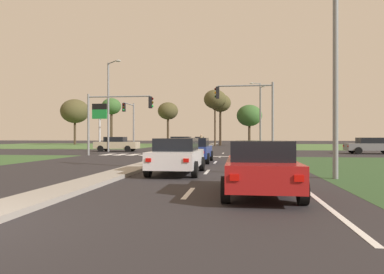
# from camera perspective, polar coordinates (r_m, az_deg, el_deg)

# --- Properties ---
(ground_plane) EXTENTS (200.00, 200.00, 0.00)m
(ground_plane) POSITION_cam_1_polar(r_m,az_deg,el_deg) (35.69, -0.56, -2.46)
(ground_plane) COLOR #282628
(grass_verge_far_left) EXTENTS (35.00, 35.00, 0.01)m
(grass_verge_far_left) POSITION_cam_1_polar(r_m,az_deg,el_deg) (67.10, -19.63, -1.27)
(grass_verge_far_left) COLOR #476B38
(grass_verge_far_left) RESTS_ON ground
(grass_verge_far_right) EXTENTS (35.00, 35.00, 0.01)m
(grass_verge_far_right) POSITION_cam_1_polar(r_m,az_deg,el_deg) (63.31, 26.31, -1.36)
(grass_verge_far_right) COLOR #476B38
(grass_verge_far_right) RESTS_ON ground
(median_island_near) EXTENTS (1.20, 22.00, 0.14)m
(median_island_near) POSITION_cam_1_polar(r_m,az_deg,el_deg) (17.10, -9.29, -4.99)
(median_island_near) COLOR gray
(median_island_near) RESTS_ON ground
(median_island_far) EXTENTS (1.20, 36.00, 0.14)m
(median_island_far) POSITION_cam_1_polar(r_m,az_deg,el_deg) (60.54, 2.67, -1.35)
(median_island_far) COLOR gray
(median_island_far) RESTS_ON ground
(lane_dash_near) EXTENTS (0.14, 2.00, 0.01)m
(lane_dash_near) POSITION_cam_1_polar(r_m,az_deg,el_deg) (10.08, -0.55, -8.92)
(lane_dash_near) COLOR silver
(lane_dash_near) RESTS_ON ground
(lane_dash_second) EXTENTS (0.14, 2.00, 0.01)m
(lane_dash_second) POSITION_cam_1_polar(r_m,az_deg,el_deg) (16.00, 2.39, -5.57)
(lane_dash_second) COLOR silver
(lane_dash_second) RESTS_ON ground
(lane_dash_third) EXTENTS (0.14, 2.00, 0.01)m
(lane_dash_third) POSITION_cam_1_polar(r_m,az_deg,el_deg) (21.96, 3.72, -4.04)
(lane_dash_third) COLOR silver
(lane_dash_third) RESTS_ON ground
(lane_dash_fourth) EXTENTS (0.14, 2.00, 0.01)m
(lane_dash_fourth) POSITION_cam_1_polar(r_m,az_deg,el_deg) (27.94, 4.48, -3.15)
(lane_dash_fourth) COLOR silver
(lane_dash_fourth) RESTS_ON ground
(lane_dash_fifth) EXTENTS (0.14, 2.00, 0.01)m
(lane_dash_fifth) POSITION_cam_1_polar(r_m,az_deg,el_deg) (33.92, 4.98, -2.58)
(lane_dash_fifth) COLOR silver
(lane_dash_fifth) RESTS_ON ground
(edge_line_right) EXTENTS (0.14, 24.00, 0.01)m
(edge_line_right) POSITION_cam_1_polar(r_m,az_deg,el_deg) (17.51, 13.84, -5.09)
(edge_line_right) COLOR silver
(edge_line_right) RESTS_ON ground
(stop_bar_near) EXTENTS (6.40, 0.50, 0.01)m
(stop_bar_near) POSITION_cam_1_polar(r_m,az_deg,el_deg) (28.39, 5.14, -3.10)
(stop_bar_near) COLOR silver
(stop_bar_near) RESTS_ON ground
(crosswalk_bar_near) EXTENTS (0.70, 2.80, 0.01)m
(crosswalk_bar_near) POSITION_cam_1_polar(r_m,az_deg,el_deg) (32.20, -13.22, -2.73)
(crosswalk_bar_near) COLOR silver
(crosswalk_bar_near) RESTS_ON ground
(crosswalk_bar_second) EXTENTS (0.70, 2.80, 0.01)m
(crosswalk_bar_second) POSITION_cam_1_polar(r_m,az_deg,el_deg) (31.81, -11.27, -2.76)
(crosswalk_bar_second) COLOR silver
(crosswalk_bar_second) RESTS_ON ground
(crosswalk_bar_third) EXTENTS (0.70, 2.80, 0.01)m
(crosswalk_bar_third) POSITION_cam_1_polar(r_m,az_deg,el_deg) (31.47, -9.28, -2.79)
(crosswalk_bar_third) COLOR silver
(crosswalk_bar_third) RESTS_ON ground
(crosswalk_bar_fourth) EXTENTS (0.70, 2.80, 0.01)m
(crosswalk_bar_fourth) POSITION_cam_1_polar(r_m,az_deg,el_deg) (31.16, -7.26, -2.82)
(crosswalk_bar_fourth) COLOR silver
(crosswalk_bar_fourth) RESTS_ON ground
(crosswalk_bar_fifth) EXTENTS (0.70, 2.80, 0.01)m
(crosswalk_bar_fifth) POSITION_cam_1_polar(r_m,az_deg,el_deg) (30.89, -5.19, -2.85)
(crosswalk_bar_fifth) COLOR silver
(crosswalk_bar_fifth) RESTS_ON ground
(crosswalk_bar_sixth) EXTENTS (0.70, 2.80, 0.01)m
(crosswalk_bar_sixth) POSITION_cam_1_polar(r_m,az_deg,el_deg) (30.66, -3.09, -2.87)
(crosswalk_bar_sixth) COLOR silver
(crosswalk_bar_sixth) RESTS_ON ground
(car_white_near) EXTENTS (2.06, 4.40, 1.50)m
(car_white_near) POSITION_cam_1_polar(r_m,az_deg,el_deg) (15.16, -2.40, -2.98)
(car_white_near) COLOR silver
(car_white_near) RESTS_ON ground
(car_silver_second) EXTENTS (4.36, 2.01, 1.57)m
(car_silver_second) POSITION_cam_1_polar(r_m,az_deg,el_deg) (37.51, -1.58, -1.11)
(car_silver_second) COLOR #B7B7BC
(car_silver_second) RESTS_ON ground
(car_maroon_third) EXTENTS (2.05, 4.47, 1.53)m
(car_maroon_third) POSITION_cam_1_polar(r_m,az_deg,el_deg) (68.43, 1.22, -0.59)
(car_maroon_third) COLOR maroon
(car_maroon_third) RESTS_ON ground
(car_beige_fourth) EXTENTS (4.60, 1.99, 1.54)m
(car_beige_fourth) POSITION_cam_1_polar(r_m,az_deg,el_deg) (38.77, -11.92, -1.09)
(car_beige_fourth) COLOR #BCAD8E
(car_beige_fourth) RESTS_ON ground
(car_blue_fifth) EXTENTS (1.95, 4.54, 1.50)m
(car_blue_fifth) POSITION_cam_1_polar(r_m,az_deg,el_deg) (21.94, 0.53, -2.04)
(car_blue_fifth) COLOR navy
(car_blue_fifth) RESTS_ON ground
(car_red_sixth) EXTENTS (1.99, 4.30, 1.47)m
(car_red_sixth) POSITION_cam_1_polar(r_m,az_deg,el_deg) (9.89, 10.80, -4.72)
(car_red_sixth) COLOR #A31919
(car_red_sixth) RESTS_ON ground
(car_grey_seventh) EXTENTS (4.55, 2.02, 1.48)m
(car_grey_seventh) POSITION_cam_1_polar(r_m,az_deg,el_deg) (36.45, 26.64, -1.22)
(car_grey_seventh) COLOR slate
(car_grey_seventh) RESTS_ON ground
(traffic_signal_near_left) EXTENTS (5.70, 0.32, 5.16)m
(traffic_signal_near_left) POSITION_cam_1_polar(r_m,az_deg,el_deg) (30.57, -12.40, 3.92)
(traffic_signal_near_left) COLOR gray
(traffic_signal_near_left) RESTS_ON ground
(traffic_signal_far_left) EXTENTS (0.32, 4.05, 5.58)m
(traffic_signal_far_left) POSITION_cam_1_polar(r_m,az_deg,el_deg) (42.42, -9.83, 3.09)
(traffic_signal_far_left) COLOR gray
(traffic_signal_far_left) RESTS_ON ground
(traffic_signal_near_right) EXTENTS (4.68, 0.32, 5.88)m
(traffic_signal_near_right) POSITION_cam_1_polar(r_m,az_deg,el_deg) (28.85, 9.46, 4.96)
(traffic_signal_near_right) COLOR gray
(traffic_signal_near_right) RESTS_ON ground
(street_lamp_near) EXTENTS (1.92, 1.44, 10.21)m
(street_lamp_near) POSITION_cam_1_polar(r_m,az_deg,el_deg) (14.88, 22.53, 15.95)
(street_lamp_near) COLOR gray
(street_lamp_near) RESTS_ON ground
(street_lamp_second) EXTENTS (2.03, 1.97, 9.24)m
(street_lamp_second) POSITION_cam_1_polar(r_m,az_deg,el_deg) (38.11, -13.04, 5.53)
(street_lamp_second) COLOR gray
(street_lamp_second) RESTS_ON ground
(street_lamp_third) EXTENTS (0.67, 2.36, 9.42)m
(street_lamp_third) POSITION_cam_1_polar(r_m,az_deg,el_deg) (57.64, 10.91, 3.75)
(street_lamp_third) COLOR gray
(street_lamp_third) RESTS_ON ground
(street_lamp_fourth) EXTENTS (1.85, 1.64, 10.25)m
(street_lamp_fourth) POSITION_cam_1_polar(r_m,az_deg,el_deg) (59.08, 10.67, 4.05)
(street_lamp_fourth) COLOR gray
(street_lamp_fourth) RESTS_ON ground
(pedestrian_at_median) EXTENTS (0.34, 0.34, 1.73)m
(pedestrian_at_median) POSITION_cam_1_polar(r_m,az_deg,el_deg) (47.70, 1.49, -0.39)
(pedestrian_at_median) COLOR #9E8966
(pedestrian_at_median) RESTS_ON median_island_far
(fuel_price_totem) EXTENTS (1.80, 0.24, 5.50)m
(fuel_price_totem) POSITION_cam_1_polar(r_m,az_deg,el_deg) (44.14, -14.50, 3.23)
(fuel_price_totem) COLOR silver
(fuel_price_totem) RESTS_ON ground
(treeline_near) EXTENTS (5.45, 5.45, 8.82)m
(treeline_near) POSITION_cam_1_polar(r_m,az_deg,el_deg) (73.22, -18.15, 3.91)
(treeline_near) COLOR #423323
(treeline_near) RESTS_ON ground
(treeline_second) EXTENTS (3.67, 3.67, 8.92)m
(treeline_second) POSITION_cam_1_polar(r_m,az_deg,el_deg) (70.14, -12.71, 4.69)
(treeline_second) COLOR #423323
(treeline_second) RESTS_ON ground
(treeline_third) EXTENTS (3.59, 3.59, 7.63)m
(treeline_third) POSITION_cam_1_polar(r_m,az_deg,el_deg) (63.50, -3.85, 4.11)
(treeline_third) COLOR #423323
(treeline_third) RESTS_ON ground
(treeline_fourth) EXTENTS (3.67, 3.67, 8.99)m
(treeline_fourth) POSITION_cam_1_polar(r_m,az_deg,el_deg) (62.71, 4.53, 5.35)
(treeline_fourth) COLOR #423323
(treeline_fourth) RESTS_ON ground
(treeline_fifth) EXTENTS (3.78, 3.78, 9.47)m
(treeline_fifth) POSITION_cam_1_polar(r_m,az_deg,el_deg) (60.64, 3.69, 5.97)
(treeline_fifth) COLOR #423323
(treeline_fifth) RESTS_ON ground
(treeline_sixth) EXTENTS (4.41, 4.41, 7.13)m
(treeline_sixth) POSITION_cam_1_polar(r_m,az_deg,el_deg) (63.44, 9.12, 3.37)
(treeline_sixth) COLOR #423323
(treeline_sixth) RESTS_ON ground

